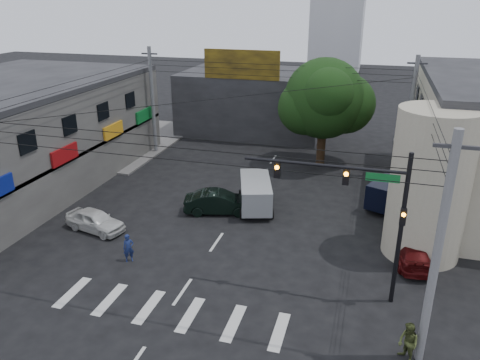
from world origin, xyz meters
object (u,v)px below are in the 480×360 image
at_px(silver_minivan, 255,194).
at_px(dark_sedan, 219,202).
at_px(white_compact, 95,220).
at_px(traffic_gantry, 363,201).
at_px(utility_pole_near_right, 437,255).
at_px(maroon_sedan, 411,252).
at_px(navy_van, 394,192).
at_px(traffic_officer, 129,248).
at_px(pedestrian_olive, 408,343).
at_px(utility_pole_far_left, 153,102).
at_px(utility_pole_far_right, 410,118).
at_px(street_tree, 324,99).

bearing_deg(silver_minivan, dark_sedan, 105.32).
bearing_deg(white_compact, traffic_gantry, -86.16).
xyz_separation_m(utility_pole_near_right, dark_sedan, (-11.59, 10.25, -3.87)).
distance_m(utility_pole_near_right, maroon_sedan, 8.37).
distance_m(navy_van, traffic_officer, 17.53).
xyz_separation_m(navy_van, pedestrian_olive, (0.32, -14.84, -0.13)).
relative_size(utility_pole_far_left, silver_minivan, 1.88).
relative_size(utility_pole_near_right, white_compact, 2.27).
relative_size(white_compact, navy_van, 0.77).
xyz_separation_m(maroon_sedan, traffic_officer, (-14.27, -4.05, 0.17)).
height_order(utility_pole_near_right, utility_pole_far_left, same).
bearing_deg(maroon_sedan, navy_van, -90.88).
bearing_deg(white_compact, maroon_sedan, -72.57).
height_order(utility_pole_far_right, silver_minivan, utility_pole_far_right).
relative_size(maroon_sedan, pedestrian_olive, 2.55).
bearing_deg(street_tree, navy_van, -50.77).
distance_m(utility_pole_far_right, silver_minivan, 13.55).
bearing_deg(utility_pole_far_right, maroon_sedan, -90.00).
height_order(utility_pole_far_right, traffic_officer, utility_pole_far_right).
bearing_deg(dark_sedan, white_compact, 108.86).
bearing_deg(silver_minivan, traffic_gantry, -156.90).
xyz_separation_m(traffic_gantry, pedestrian_olive, (2.18, -3.79, -3.97)).
relative_size(utility_pole_near_right, maroon_sedan, 2.10).
relative_size(utility_pole_near_right, traffic_officer, 5.94).
height_order(maroon_sedan, silver_minivan, silver_minivan).
distance_m(white_compact, pedestrian_olive, 18.47).
distance_m(white_compact, maroon_sedan, 17.96).
bearing_deg(utility_pole_far_right, street_tree, 171.25).
bearing_deg(white_compact, pedestrian_olive, -96.81).
relative_size(traffic_gantry, traffic_officer, 4.65).
xyz_separation_m(street_tree, pedestrian_olive, (6.00, -21.80, -4.62)).
relative_size(traffic_gantry, utility_pole_far_right, 0.78).
bearing_deg(utility_pole_near_right, utility_pole_far_left, 135.69).
relative_size(utility_pole_far_left, maroon_sedan, 2.10).
xyz_separation_m(traffic_gantry, utility_pole_far_left, (-18.32, 17.00, -0.23)).
bearing_deg(pedestrian_olive, utility_pole_far_left, -170.42).
xyz_separation_m(traffic_gantry, white_compact, (-15.23, 2.38, -4.18)).
bearing_deg(traffic_officer, street_tree, 31.73).
bearing_deg(traffic_officer, utility_pole_near_right, -48.18).
height_order(street_tree, utility_pole_far_right, utility_pole_far_right).
relative_size(dark_sedan, white_compact, 1.16).
bearing_deg(navy_van, white_compact, 139.88).
distance_m(silver_minivan, traffic_officer, 9.54).
height_order(white_compact, navy_van, navy_van).
bearing_deg(navy_van, street_tree, 62.21).
height_order(utility_pole_near_right, utility_pole_far_right, same).
xyz_separation_m(utility_pole_near_right, white_compact, (-17.90, 5.87, -3.95)).
height_order(utility_pole_near_right, dark_sedan, utility_pole_near_right).
xyz_separation_m(street_tree, traffic_officer, (-7.77, -18.20, -4.70)).
distance_m(utility_pole_near_right, white_compact, 19.25).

